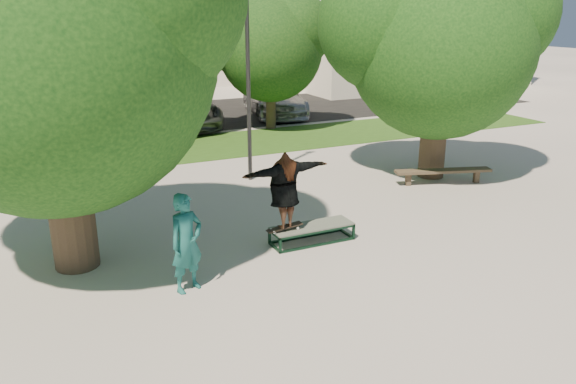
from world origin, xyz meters
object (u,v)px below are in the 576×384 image
lamppost (248,71)px  car_silver_b (274,97)px  grind_box (312,233)px  car_grey (180,108)px  tree_right (437,35)px  bench (443,172)px  car_dark (50,115)px  bystander (187,243)px  car_silver_a (14,109)px  tree_left (42,31)px

lamppost → car_silver_b: bearing=62.5°
grind_box → car_grey: 13.58m
tree_right → bench: tree_right is taller
lamppost → car_dark: lamppost is taller
lamppost → tree_right: bearing=-21.3°
grind_box → bench: size_ratio=0.65×
bystander → car_silver_a: (-2.66, 17.38, -0.16)m
tree_left → tree_right: (10.21, 1.99, -0.33)m
tree_right → car_grey: bearing=113.9°
tree_left → lamppost: size_ratio=1.16×
grind_box → bench: bearing=21.8°
bench → tree_right: bearing=100.6°
car_dark → grind_box: bearing=-70.8°
car_silver_b → car_dark: bearing=-166.3°
tree_left → tree_right: 10.41m
tree_left → car_dark: bearing=88.2°
tree_left → grind_box: (4.78, -0.99, -4.23)m
tree_right → bystander: size_ratio=3.62×
tree_left → car_grey: bearing=66.3°
bench → car_silver_a: bearing=145.2°
tree_left → grind_box: tree_left is taller
car_grey → grind_box: bearing=-91.1°
lamppost → bystander: (-3.50, -5.88, -2.25)m
lamppost → car_grey: size_ratio=1.08×
tree_right → lamppost: size_ratio=1.07×
tree_left → tree_right: size_ratio=1.09×
car_grey → car_silver_b: size_ratio=1.00×
bystander → tree_left: bearing=110.1°
tree_right → car_grey: size_ratio=1.15×
tree_left → bench: (10.10, 1.14, -4.06)m
tree_right → car_silver_a: bearing=129.6°
lamppost → bystander: lamppost is taller
car_dark → car_silver_b: car_silver_b is taller
grind_box → bystander: bystander is taller
lamppost → grind_box: (-0.51, -4.89, -2.96)m
grind_box → car_dark: 14.69m
car_silver_a → car_dark: car_dark is taller
car_silver_b → bench: bearing=-79.9°
tree_left → car_silver_b: tree_left is taller
lamppost → car_silver_b: 11.06m
bench → car_silver_a: car_silver_a is taller
car_silver_a → tree_left: bearing=-80.2°
tree_left → car_grey: 14.19m
tree_left → tree_right: tree_left is taller
bench → car_silver_b: bearing=106.8°
tree_right → car_silver_a: 17.72m
tree_right → bystander: 9.84m
grind_box → car_silver_b: (5.51, 14.48, 0.63)m
car_silver_a → car_silver_b: 11.33m
car_dark → car_silver_b: 9.90m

